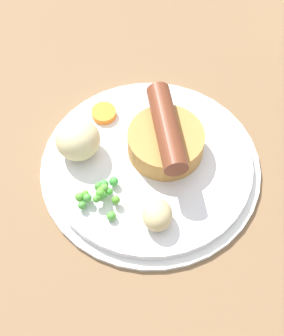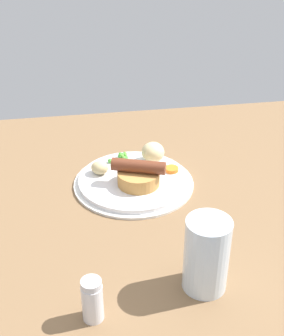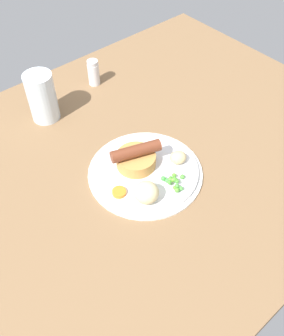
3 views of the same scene
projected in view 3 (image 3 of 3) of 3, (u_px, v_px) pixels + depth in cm
name	position (u px, v px, depth cm)	size (l,w,h in cm)	color
dining_table	(133.00, 163.00, 81.39)	(110.00, 80.00, 3.00)	brown
dinner_plate	(145.00, 172.00, 77.08)	(23.66, 23.66, 1.40)	silver
sausage_pudding	(136.00, 158.00, 75.74)	(10.51, 8.13, 5.20)	#BC8442
pea_pile	(174.00, 181.00, 72.95)	(4.60, 4.96, 1.94)	green
potato_chunk_0	(178.00, 157.00, 76.77)	(3.49, 2.98, 2.64)	#CCB77F
potato_chunk_1	(146.00, 192.00, 69.72)	(4.71, 4.74, 4.23)	beige
carrot_slice_1	(119.00, 192.00, 71.97)	(2.75, 2.75, 0.75)	orange
drinking_glass	(42.00, 97.00, 85.00)	(6.52, 6.52, 11.70)	silver
salt_shaker	(94.00, 73.00, 95.75)	(2.94, 2.94, 6.74)	silver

